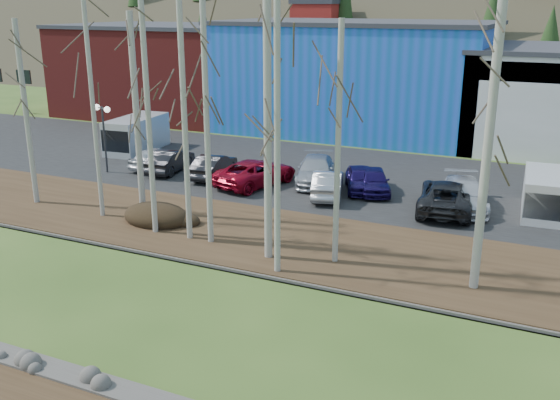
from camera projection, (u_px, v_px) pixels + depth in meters
The scene contains 31 objects.
near_bank_rocks at pixel (133, 396), 15.97m from camera, with size 80.00×0.80×0.50m, color #47423D, non-canonical shape.
river at pixel (215, 324), 19.52m from camera, with size 80.00×8.00×0.90m, color black, non-canonical shape.
far_bank_rocks at pixel (271, 275), 23.07m from camera, with size 80.00×0.80×0.46m, color #47423D, non-canonical shape.
far_bank at pixel (304, 244), 25.81m from camera, with size 80.00×7.00×0.15m, color #382616.
parking_lot at pixel (377, 181), 34.90m from camera, with size 80.00×14.00×0.14m, color black.
building_brick at pixel (162, 69), 55.44m from camera, with size 16.32×12.24×7.80m.
building_blue at pixel (355, 76), 48.17m from camera, with size 20.40×12.24×8.30m.
dirt_mound at pixel (156, 215), 28.13m from camera, with size 3.18×2.25×0.62m, color black.
birch_0 at pixel (26, 114), 29.67m from camera, with size 0.26×0.26×8.79m.
birch_1 at pixel (92, 96), 27.39m from camera, with size 0.20×0.20×11.09m.
birch_2 at pixel (137, 116), 28.13m from camera, with size 0.29×0.29×9.14m.
birch_3 at pixel (149, 122), 25.55m from camera, with size 0.23×0.23×9.61m.
birch_4 at pixel (268, 132), 22.85m from camera, with size 0.30×0.30×9.88m.
birch_5 at pixel (338, 147), 22.58m from camera, with size 0.22×0.22×8.97m.
birch_6 at pixel (277, 140), 21.58m from camera, with size 0.23×0.23×9.86m.
birch_7 at pixel (488, 141), 20.17m from camera, with size 0.31×0.31×10.40m.
birch_10 at pixel (185, 125), 24.85m from camera, with size 0.23×0.23×9.61m.
birch_11 at pixel (207, 127), 24.43m from camera, with size 0.23×0.23×9.61m.
street_lamp at pixel (103, 120), 35.53m from camera, with size 1.42×0.76×3.91m.
car_0 at pixel (157, 158), 37.13m from camera, with size 1.51×3.75×1.28m, color silver.
car_1 at pixel (214, 166), 35.21m from camera, with size 1.39×3.99×1.32m, color black.
car_2 at pixel (256, 172), 33.69m from camera, with size 2.32×5.02×1.40m, color maroon.
car_3 at pixel (316, 170), 34.15m from camera, with size 1.96×4.81×1.40m, color #A1A4A9.
car_4 at pixel (361, 179), 32.68m from camera, with size 1.50×3.73×1.27m, color #180D46.
car_5 at pixel (328, 184), 31.72m from camera, with size 1.43×4.11×1.35m, color #A4A5A7.
car_6 at pixel (446, 196), 29.51m from camera, with size 2.43×5.28×1.47m, color black.
car_7 at pixel (464, 194), 29.87m from camera, with size 1.95×4.78×1.39m, color silver.
car_8 at pixel (374, 181), 32.39m from camera, with size 1.50×3.73×1.27m, color #180D46.
car_9 at pixel (170, 161), 36.39m from camera, with size 1.39×3.99×1.32m, color black.
van_white at pixel (544, 195), 28.93m from camera, with size 2.09×4.48×1.92m.
van_grey at pixel (135, 135), 41.29m from camera, with size 2.57×5.25×2.22m.
Camera 1 is at (9.16, -7.76, 9.63)m, focal length 40.00 mm.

